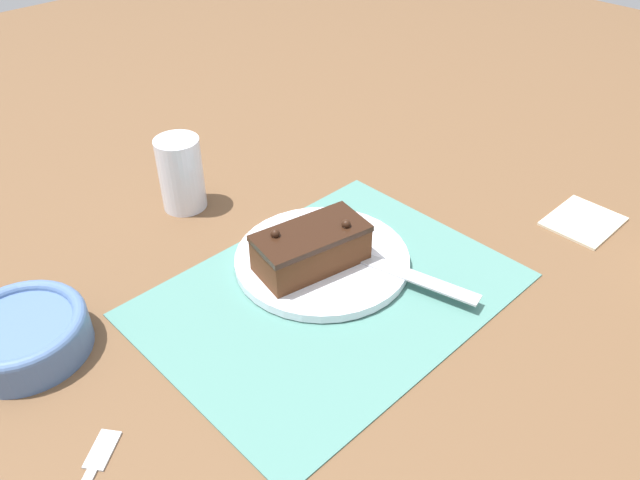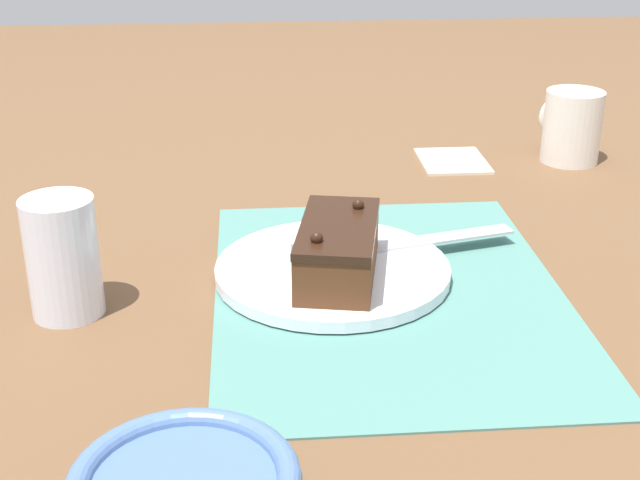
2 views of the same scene
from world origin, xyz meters
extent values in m
plane|color=brown|center=(0.00, 0.00, 0.00)|extent=(3.00, 3.00, 0.00)
cube|color=slate|center=(0.00, 0.00, 0.00)|extent=(0.46, 0.34, 0.00)
cylinder|color=white|center=(0.03, 0.05, 0.01)|extent=(0.24, 0.24, 0.01)
cube|color=#512D19|center=(0.01, 0.05, 0.04)|extent=(0.16, 0.10, 0.05)
cube|color=black|center=(0.01, 0.05, 0.07)|extent=(0.16, 0.10, 0.01)
sphere|color=black|center=(-0.03, 0.07, 0.07)|extent=(0.01, 0.01, 0.01)
sphere|color=black|center=(0.05, 0.03, 0.07)|extent=(0.01, 0.01, 0.01)
cube|color=slate|center=(0.06, 0.05, 0.02)|extent=(0.04, 0.08, 0.01)
cube|color=#B7BABF|center=(0.09, -0.07, 0.02)|extent=(0.06, 0.17, 0.00)
cylinder|color=white|center=(-0.01, 0.31, 0.06)|extent=(0.07, 0.07, 0.11)
cylinder|color=#4C6B9E|center=(-0.32, 0.18, 0.02)|extent=(0.15, 0.15, 0.04)
torus|color=#4C6B9E|center=(-0.32, 0.18, 0.04)|extent=(0.15, 0.15, 0.02)
cube|color=beige|center=(0.39, -0.15, 0.00)|extent=(0.11, 0.09, 0.01)
cube|color=#B7BABF|center=(-0.33, -0.01, 0.00)|extent=(0.05, 0.04, 0.01)
camera|label=1|loc=(-0.43, -0.42, 0.54)|focal=35.00mm
camera|label=2|loc=(-0.77, 0.13, 0.40)|focal=50.00mm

